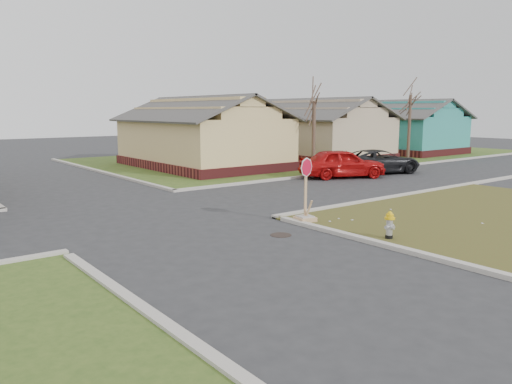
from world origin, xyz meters
TOP-DOWN VIEW (x-y plane):
  - ground at (0.00, 0.00)m, footprint 120.00×120.00m
  - verge_far_right at (22.00, 18.00)m, footprint 37.00×19.00m
  - curbs at (0.00, 5.00)m, footprint 80.00×40.00m
  - manhole at (2.20, -0.50)m, footprint 0.64×0.64m
  - side_house_yellow at (10.00, 16.50)m, footprint 7.60×11.60m
  - side_house_tan at (20.00, 16.50)m, footprint 7.60×11.60m
  - side_house_teal at (30.00, 16.50)m, footprint 7.60×11.60m
  - tree_mid_right at (14.00, 10.20)m, footprint 0.22×0.22m
  - tree_far_right at (24.00, 10.50)m, footprint 0.22×0.22m
  - fire_hydrant at (4.30, -2.84)m, footprint 0.30×0.30m
  - stop_sign at (3.97, 0.31)m, footprint 0.60×0.59m
  - red_sedan at (13.38, 7.27)m, footprint 5.11×3.69m
  - dark_pickup at (16.57, 7.28)m, footprint 5.52×3.51m

SIDE VIEW (x-z plane):
  - ground at x=0.00m, z-range 0.00..0.00m
  - curbs at x=0.00m, z-range -0.06..0.06m
  - manhole at x=2.20m, z-range 0.00..0.01m
  - verge_far_right at x=22.00m, z-range 0.00..0.05m
  - fire_hydrant at x=4.30m, z-range 0.09..0.89m
  - stop_sign at x=3.97m, z-range -0.56..1.58m
  - dark_pickup at x=16.57m, z-range 0.00..1.42m
  - red_sedan at x=13.38m, z-range 0.00..1.62m
  - tree_mid_right at x=14.00m, z-range 0.05..4.25m
  - side_house_yellow at x=10.00m, z-range -0.16..4.54m
  - side_house_tan at x=20.00m, z-range -0.16..4.54m
  - side_house_teal at x=30.00m, z-range -0.16..4.54m
  - tree_far_right at x=24.00m, z-range 0.05..4.81m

